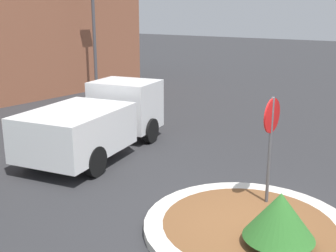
# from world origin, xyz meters

# --- Properties ---
(ground_plane) EXTENTS (120.00, 120.00, 0.00)m
(ground_plane) POSITION_xyz_m (0.00, 0.00, 0.00)
(ground_plane) COLOR #2D2D30
(traffic_island) EXTENTS (4.13, 4.13, 0.17)m
(traffic_island) POSITION_xyz_m (0.00, 0.00, 0.08)
(traffic_island) COLOR beige
(traffic_island) RESTS_ON ground_plane
(stop_sign) EXTENTS (0.74, 0.07, 2.50)m
(stop_sign) POSITION_xyz_m (1.12, 0.13, 1.74)
(stop_sign) COLOR #4C4C51
(stop_sign) RESTS_ON ground_plane
(island_shrub) EXTENTS (1.27, 1.27, 1.00)m
(island_shrub) POSITION_xyz_m (-0.42, -0.79, 0.75)
(island_shrub) COLOR brown
(island_shrub) RESTS_ON traffic_island
(utility_truck) EXTENTS (5.61, 3.27, 1.97)m
(utility_truck) POSITION_xyz_m (1.61, 5.89, 1.03)
(utility_truck) COLOR white
(utility_truck) RESTS_ON ground_plane
(storefront_building) EXTENTS (14.21, 6.07, 7.96)m
(storefront_building) POSITION_xyz_m (5.72, 16.99, 3.98)
(storefront_building) COLOR #93563D
(storefront_building) RESTS_ON ground_plane
(light_pole) EXTENTS (0.70, 0.30, 5.94)m
(light_pole) POSITION_xyz_m (7.95, 12.73, 3.52)
(light_pole) COLOR #4C4C51
(light_pole) RESTS_ON ground_plane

